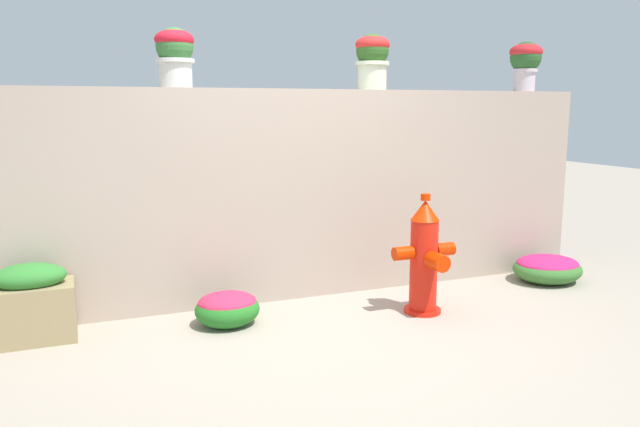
{
  "coord_description": "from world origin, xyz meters",
  "views": [
    {
      "loc": [
        -1.63,
        -3.73,
        1.59
      ],
      "look_at": [
        0.25,
        0.98,
        0.71
      ],
      "focal_mm": 34.81,
      "sensor_mm": 36.0,
      "label": 1
    }
  ],
  "objects_px": {
    "potted_plant_2": "(372,57)",
    "planter_box": "(31,304)",
    "flower_bush_right": "(227,307)",
    "fire_hydrant": "(425,259)",
    "flower_bush_left": "(547,268)",
    "potted_plant_1": "(175,52)",
    "potted_plant_3": "(526,60)"
  },
  "relations": [
    {
      "from": "potted_plant_2",
      "to": "planter_box",
      "type": "xyz_separation_m",
      "value": [
        -2.75,
        -0.37,
        -1.75
      ]
    },
    {
      "from": "potted_plant_2",
      "to": "flower_bush_right",
      "type": "xyz_separation_m",
      "value": [
        -1.44,
        -0.56,
        -1.87
      ]
    },
    {
      "from": "fire_hydrant",
      "to": "potted_plant_1",
      "type": "bearing_deg",
      "value": 153.23
    },
    {
      "from": "potted_plant_2",
      "to": "flower_bush_right",
      "type": "bearing_deg",
      "value": -158.62
    },
    {
      "from": "potted_plant_3",
      "to": "flower_bush_right",
      "type": "height_order",
      "value": "potted_plant_3"
    },
    {
      "from": "potted_plant_2",
      "to": "planter_box",
      "type": "relative_size",
      "value": 0.84
    },
    {
      "from": "flower_bush_right",
      "to": "planter_box",
      "type": "bearing_deg",
      "value": 171.46
    },
    {
      "from": "potted_plant_1",
      "to": "planter_box",
      "type": "bearing_deg",
      "value": -161.34
    },
    {
      "from": "fire_hydrant",
      "to": "flower_bush_left",
      "type": "distance_m",
      "value": 1.59
    },
    {
      "from": "potted_plant_1",
      "to": "flower_bush_right",
      "type": "distance_m",
      "value": 1.96
    },
    {
      "from": "potted_plant_1",
      "to": "fire_hydrant",
      "type": "bearing_deg",
      "value": -26.77
    },
    {
      "from": "potted_plant_2",
      "to": "potted_plant_1",
      "type": "bearing_deg",
      "value": 179.96
    },
    {
      "from": "flower_bush_left",
      "to": "planter_box",
      "type": "height_order",
      "value": "planter_box"
    },
    {
      "from": "potted_plant_1",
      "to": "fire_hydrant",
      "type": "relative_size",
      "value": 0.48
    },
    {
      "from": "potted_plant_2",
      "to": "planter_box",
      "type": "height_order",
      "value": "potted_plant_2"
    },
    {
      "from": "planter_box",
      "to": "potted_plant_1",
      "type": "bearing_deg",
      "value": 18.66
    },
    {
      "from": "fire_hydrant",
      "to": "flower_bush_left",
      "type": "height_order",
      "value": "fire_hydrant"
    },
    {
      "from": "potted_plant_1",
      "to": "planter_box",
      "type": "height_order",
      "value": "potted_plant_1"
    },
    {
      "from": "potted_plant_1",
      "to": "fire_hydrant",
      "type": "distance_m",
      "value": 2.47
    },
    {
      "from": "potted_plant_2",
      "to": "flower_bush_left",
      "type": "relative_size",
      "value": 0.74
    },
    {
      "from": "fire_hydrant",
      "to": "flower_bush_right",
      "type": "height_order",
      "value": "fire_hydrant"
    },
    {
      "from": "flower_bush_left",
      "to": "flower_bush_right",
      "type": "distance_m",
      "value": 3.0
    },
    {
      "from": "potted_plant_3",
      "to": "planter_box",
      "type": "xyz_separation_m",
      "value": [
        -4.42,
        -0.42,
        -1.77
      ]
    },
    {
      "from": "flower_bush_left",
      "to": "flower_bush_right",
      "type": "xyz_separation_m",
      "value": [
        -3.0,
        -0.04,
        0.0
      ]
    },
    {
      "from": "potted_plant_2",
      "to": "planter_box",
      "type": "distance_m",
      "value": 3.28
    },
    {
      "from": "potted_plant_1",
      "to": "planter_box",
      "type": "distance_m",
      "value": 2.08
    },
    {
      "from": "potted_plant_1",
      "to": "potted_plant_3",
      "type": "height_order",
      "value": "potted_plant_3"
    },
    {
      "from": "potted_plant_1",
      "to": "potted_plant_2",
      "type": "bearing_deg",
      "value": -0.04
    },
    {
      "from": "flower_bush_right",
      "to": "planter_box",
      "type": "height_order",
      "value": "planter_box"
    },
    {
      "from": "planter_box",
      "to": "fire_hydrant",
      "type": "bearing_deg",
      "value": -9.98
    },
    {
      "from": "potted_plant_2",
      "to": "flower_bush_left",
      "type": "xyz_separation_m",
      "value": [
        1.56,
        -0.52,
        -1.88
      ]
    },
    {
      "from": "potted_plant_1",
      "to": "potted_plant_2",
      "type": "distance_m",
      "value": 1.66
    }
  ]
}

